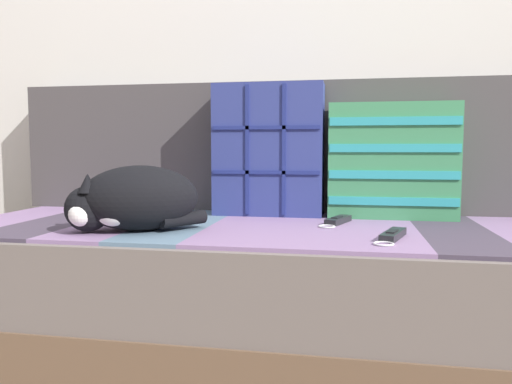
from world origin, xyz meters
The scene contains 8 objects.
ground_plane centered at (0.00, 0.00, 0.00)m, with size 14.00×14.00×0.00m, color #7A6651.
couch centered at (0.00, 0.14, 0.21)m, with size 2.06×0.82×0.42m.
sofa_backrest centered at (0.00, 0.48, 0.65)m, with size 2.02×0.14×0.46m.
throw_pillow_quilted centered at (-0.07, 0.33, 0.64)m, with size 0.36×0.14×0.44m.
throw_pillow_striped centered at (0.33, 0.33, 0.60)m, with size 0.40×0.14×0.37m.
sleeping_cat centered at (-0.38, -0.07, 0.50)m, with size 0.38×0.33×0.18m.
game_remote_near centered at (0.31, -0.06, 0.43)m, with size 0.10×0.20×0.02m.
game_remote_far centered at (0.17, 0.17, 0.43)m, with size 0.10×0.19×0.02m.
Camera 1 is at (0.20, -1.32, 0.64)m, focal length 35.00 mm.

